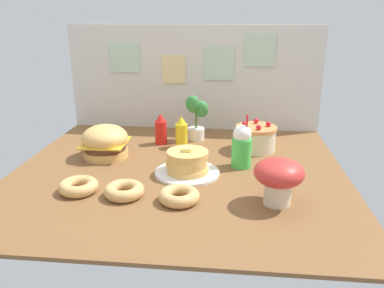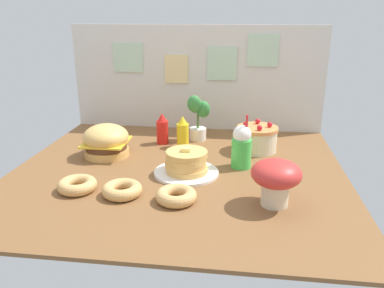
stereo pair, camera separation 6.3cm
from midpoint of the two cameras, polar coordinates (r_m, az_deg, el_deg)
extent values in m
cube|color=brown|center=(2.37, -2.76, -4.14)|extent=(2.00, 1.86, 0.02)
cube|color=beige|center=(3.14, -0.34, 9.65)|extent=(2.00, 0.03, 0.82)
cube|color=#B2D1B2|center=(3.20, -10.42, 12.37)|extent=(0.24, 0.01, 0.23)
cube|color=beige|center=(3.12, -3.30, 10.95)|extent=(0.19, 0.01, 0.22)
cube|color=#B2D1B2|center=(3.08, 3.46, 11.73)|extent=(0.23, 0.01, 0.26)
cube|color=#B2D1B2|center=(3.07, 9.38, 13.46)|extent=(0.23, 0.01, 0.24)
cylinder|color=#DBA859|center=(2.65, -13.21, -1.27)|extent=(0.29, 0.29, 0.05)
cylinder|color=#59331E|center=(2.63, -13.28, -0.34)|extent=(0.27, 0.27, 0.04)
cube|color=yellow|center=(2.63, -13.32, 0.18)|extent=(0.28, 0.28, 0.01)
ellipsoid|color=#E5B260|center=(2.62, -13.38, 0.91)|extent=(0.30, 0.30, 0.17)
cylinder|color=white|center=(2.31, -1.50, -4.23)|extent=(0.38, 0.38, 0.02)
cylinder|color=#E0AD5B|center=(2.30, -1.40, -3.73)|extent=(0.25, 0.25, 0.03)
cylinder|color=#E0AD5B|center=(2.29, -1.64, -2.97)|extent=(0.24, 0.24, 0.03)
cylinder|color=#E0AD5B|center=(2.27, -1.53, -2.26)|extent=(0.24, 0.24, 0.03)
cylinder|color=#E0AD5B|center=(2.27, -1.46, -1.44)|extent=(0.24, 0.24, 0.03)
cube|color=#F7E072|center=(2.26, -1.53, -0.81)|extent=(0.05, 0.05, 0.02)
cylinder|color=beige|center=(2.72, 8.68, 0.62)|extent=(0.27, 0.27, 0.15)
cylinder|color=#EA8C4C|center=(2.69, 8.77, 2.33)|extent=(0.28, 0.28, 0.02)
sphere|color=red|center=(2.70, 10.51, 2.91)|extent=(0.04, 0.04, 0.04)
sphere|color=red|center=(2.76, 8.77, 3.39)|extent=(0.04, 0.04, 0.04)
sphere|color=red|center=(2.68, 7.06, 2.98)|extent=(0.04, 0.04, 0.04)
sphere|color=red|center=(2.61, 9.10, 2.44)|extent=(0.04, 0.04, 0.04)
cylinder|color=red|center=(2.83, -5.23, 1.71)|extent=(0.09, 0.09, 0.17)
cone|color=red|center=(2.79, -5.30, 3.92)|extent=(0.07, 0.07, 0.06)
cylinder|color=yellow|center=(2.74, -2.21, 1.26)|extent=(0.09, 0.09, 0.17)
cone|color=yellow|center=(2.71, -2.24, 3.53)|extent=(0.07, 0.07, 0.06)
cylinder|color=green|center=(2.41, 6.53, -1.30)|extent=(0.12, 0.12, 0.18)
sphere|color=white|center=(2.37, 6.64, 1.47)|extent=(0.11, 0.11, 0.11)
cylinder|color=red|center=(2.36, 7.28, 2.30)|extent=(0.01, 0.05, 0.18)
torus|color=tan|center=(2.18, -17.15, -5.98)|extent=(0.21, 0.21, 0.06)
torus|color=#8CCC8C|center=(2.17, -17.16, -5.87)|extent=(0.20, 0.20, 0.05)
torus|color=tan|center=(2.07, -10.81, -6.75)|extent=(0.21, 0.21, 0.06)
torus|color=#D89ED8|center=(2.07, -10.82, -6.63)|extent=(0.20, 0.20, 0.05)
torus|color=tan|center=(1.98, -2.83, -7.63)|extent=(0.21, 0.21, 0.06)
torus|color=pink|center=(1.98, -2.83, -7.52)|extent=(0.20, 0.20, 0.05)
cylinder|color=white|center=(2.92, -0.01, 1.52)|extent=(0.12, 0.12, 0.09)
cylinder|color=#4C7238|center=(2.88, -0.01, 3.88)|extent=(0.02, 0.02, 0.16)
ellipsoid|color=#38843D|center=(2.85, 0.76, 5.14)|extent=(0.10, 0.07, 0.12)
ellipsoid|color=#38843D|center=(2.89, -0.43, 5.78)|extent=(0.10, 0.07, 0.12)
ellipsoid|color=#38843D|center=(2.83, -0.57, 5.95)|extent=(0.10, 0.07, 0.12)
cylinder|color=beige|center=(1.99, 11.55, -7.13)|extent=(0.14, 0.14, 0.11)
ellipsoid|color=red|center=(1.94, 11.77, -4.14)|extent=(0.25, 0.25, 0.14)
camera|label=1|loc=(0.03, -90.74, -0.25)|focal=36.26mm
camera|label=2|loc=(0.03, 89.26, 0.25)|focal=36.26mm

